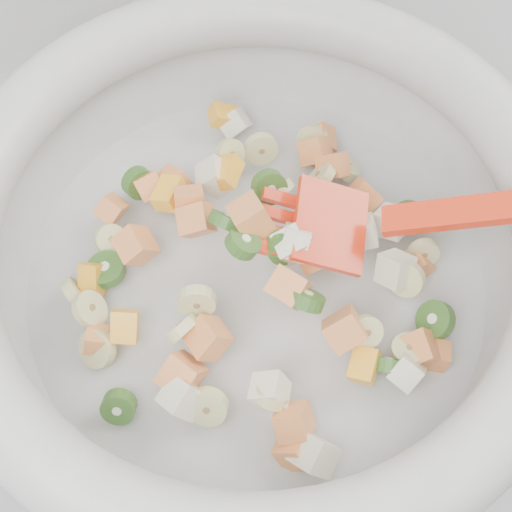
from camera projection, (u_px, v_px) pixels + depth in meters
counter at (149, 482)px, 0.91m from camera, size 2.00×0.60×0.90m
mixing_bowl at (257, 245)px, 0.49m from camera, size 0.45×0.43×0.16m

